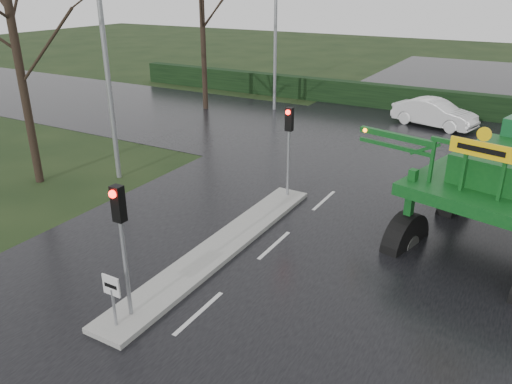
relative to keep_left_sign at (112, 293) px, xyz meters
The scene contains 13 objects.
ground 2.25m from the keep_left_sign, 49.10° to the left, with size 140.00×140.00×0.00m, color black.
road_main 11.62m from the keep_left_sign, 83.55° to the left, with size 14.00×80.00×0.02m, color black.
road_cross 17.58m from the keep_left_sign, 85.75° to the left, with size 80.00×12.00×0.02m, color black.
median_island 4.60m from the keep_left_sign, 90.00° to the left, with size 1.20×10.00×0.16m, color gray.
hedge_row 25.54m from the keep_left_sign, 87.08° to the left, with size 44.00×0.90×1.50m, color black.
keep_left_sign is the anchor object (origin of this frame).
traffic_signal_near 1.61m from the keep_left_sign, 90.00° to the left, with size 0.26×0.33×3.52m.
traffic_signal_mid 9.12m from the keep_left_sign, 90.00° to the left, with size 0.26×0.33×3.52m.
street_light_left_near 11.32m from the keep_left_sign, 132.59° to the left, with size 3.85×0.30×10.00m.
street_light_left_far 23.11m from the keep_left_sign, 107.78° to the left, with size 3.85×0.30×10.00m.
tree_left_near 12.14m from the keep_left_sign, 150.44° to the left, with size 6.30×6.30×10.85m.
crop_sprayer 9.38m from the keep_left_sign, 58.39° to the left, with size 9.12×6.70×5.23m.
white_sedan 22.52m from the keep_left_sign, 83.36° to the left, with size 1.62×4.66×1.53m, color white.
Camera 1 is at (6.35, -8.19, 7.61)m, focal length 35.00 mm.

